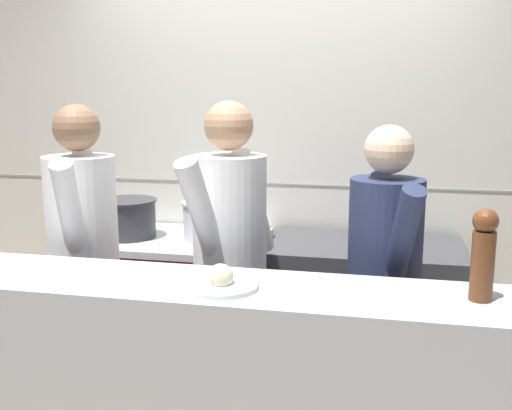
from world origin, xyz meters
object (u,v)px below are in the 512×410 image
chef_sous (230,262)px  oven_range (179,307)px  stock_pot (127,217)px  chef_line (383,284)px  sauce_pot (210,219)px  pepper_mill (483,253)px  plated_dish_main (221,282)px  chef_head_cook (84,258)px

chef_sous → oven_range: bearing=146.2°
stock_pot → chef_sous: chef_sous is taller
chef_line → sauce_pot: bearing=126.0°
stock_pot → chef_line: size_ratio=0.22×
pepper_mill → plated_dish_main: bearing=-176.0°
sauce_pot → chef_line: size_ratio=0.21×
chef_head_cook → chef_line: 1.43m
stock_pot → chef_sous: bearing=-38.0°
oven_range → sauce_pot: (0.20, 0.01, 0.55)m
oven_range → chef_line: size_ratio=0.65×
chef_head_cook → chef_line: size_ratio=1.05×
plated_dish_main → chef_sous: size_ratio=0.16×
stock_pot → sauce_pot: size_ratio=1.05×
chef_sous → chef_line: 0.71m
chef_head_cook → pepper_mill: bearing=-31.1°
plated_dish_main → stock_pot: bearing=126.9°
chef_sous → stock_pot: bearing=161.4°
chef_head_cook → chef_sous: bearing=-12.2°
stock_pot → chef_head_cook: (0.06, -0.66, -0.06)m
oven_range → stock_pot: bearing=-171.0°
plated_dish_main → sauce_pot: bearing=108.1°
stock_pot → oven_range: bearing=9.0°
sauce_pot → chef_head_cook: (-0.43, -0.72, -0.06)m
pepper_mill → chef_line: size_ratio=0.20×
chef_line → chef_sous: bearing=159.2°
pepper_mill → sauce_pot: bearing=137.7°
chef_sous → chef_line: chef_sous is taller
oven_range → chef_line: (1.20, -0.68, 0.45)m
plated_dish_main → chef_line: 0.84m
pepper_mill → chef_line: bearing=122.3°
pepper_mill → chef_head_cook: (-1.76, 0.49, -0.26)m
oven_range → chef_sous: chef_sous is taller
oven_range → sauce_pot: sauce_pot is taller
chef_head_cook → chef_sous: 0.73m
plated_dish_main → chef_sous: (-0.12, 0.59, -0.10)m
sauce_pot → stock_pot: bearing=-173.2°
chef_sous → chef_line: bearing=18.0°
plated_dish_main → chef_line: chef_line is taller
sauce_pot → plated_dish_main: (0.42, -1.27, 0.05)m
stock_pot → pepper_mill: 2.16m
plated_dish_main → chef_head_cook: size_ratio=0.17×
plated_dish_main → chef_line: size_ratio=0.17×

